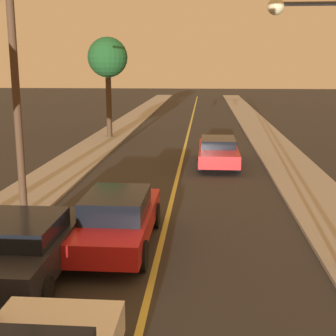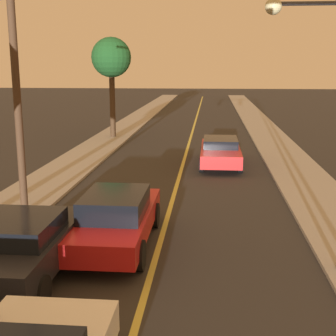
% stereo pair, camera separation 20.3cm
% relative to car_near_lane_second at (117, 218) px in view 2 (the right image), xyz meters
% --- Properties ---
extents(road_surface, '(8.18, 80.00, 0.01)m').
position_rel_car_near_lane_second_xyz_m(road_surface, '(1.14, 24.99, -0.79)').
color(road_surface, '#2D2B28').
rests_on(road_surface, ground).
extents(sidewalk_left, '(2.50, 80.00, 0.12)m').
position_rel_car_near_lane_second_xyz_m(sidewalk_left, '(-4.19, 24.99, -0.74)').
color(sidewalk_left, '#9E998E').
rests_on(sidewalk_left, ground).
extents(sidewalk_right, '(2.50, 80.00, 0.12)m').
position_rel_car_near_lane_second_xyz_m(sidewalk_right, '(6.48, 24.99, -0.74)').
color(sidewalk_right, '#9E998E').
rests_on(sidewalk_right, ground).
extents(car_near_lane_second, '(1.93, 4.98, 1.53)m').
position_rel_car_near_lane_second_xyz_m(car_near_lane_second, '(0.00, 0.00, 0.00)').
color(car_near_lane_second, red).
rests_on(car_near_lane_second, ground).
extents(car_outer_lane_second, '(2.09, 4.45, 1.48)m').
position_rel_car_near_lane_second_xyz_m(car_outer_lane_second, '(-1.80, -2.10, -0.01)').
color(car_outer_lane_second, black).
rests_on(car_outer_lane_second, ground).
extents(car_far_oncoming, '(2.00, 5.19, 1.32)m').
position_rel_car_near_lane_second_xyz_m(car_far_oncoming, '(2.99, 10.94, -0.10)').
color(car_far_oncoming, red).
rests_on(car_far_oncoming, ground).
extents(streetlamp_right, '(2.07, 0.36, 6.13)m').
position_rel_car_near_lane_second_xyz_m(streetlamp_right, '(5.04, -1.21, 3.36)').
color(streetlamp_right, '#333338').
rests_on(streetlamp_right, ground).
extents(utility_pole_left, '(1.60, 0.24, 8.11)m').
position_rel_car_near_lane_second_xyz_m(utility_pole_left, '(-3.54, 2.35, 3.54)').
color(utility_pole_left, '#422D1E').
rests_on(utility_pole_left, ground).
extents(tree_left_far, '(2.60, 2.60, 6.52)m').
position_rel_car_near_lane_second_xyz_m(tree_left_far, '(-4.07, 19.04, 4.45)').
color(tree_left_far, '#3D2B1C').
rests_on(tree_left_far, ground).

